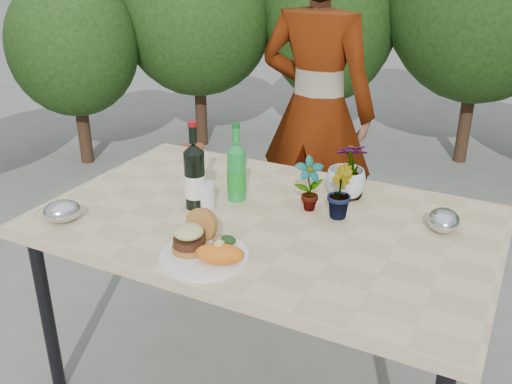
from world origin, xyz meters
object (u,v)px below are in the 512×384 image
at_px(dinner_plate, 204,257).
at_px(person, 316,111).
at_px(patio_table, 266,231).
at_px(wine_bottle, 195,177).

xyz_separation_m(dinner_plate, person, (-0.18, 1.39, 0.09)).
distance_m(patio_table, wine_bottle, 0.33).
xyz_separation_m(patio_table, person, (-0.22, 1.04, 0.16)).
relative_size(wine_bottle, person, 0.19).
bearing_deg(person, wine_bottle, 87.97).
height_order(dinner_plate, person, person).
bearing_deg(wine_bottle, dinner_plate, -46.21).
distance_m(dinner_plate, wine_bottle, 0.40).
relative_size(dinner_plate, wine_bottle, 0.85).
distance_m(wine_bottle, person, 1.08).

